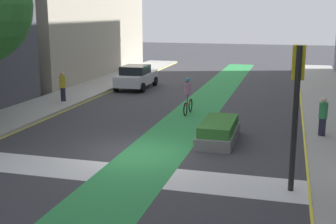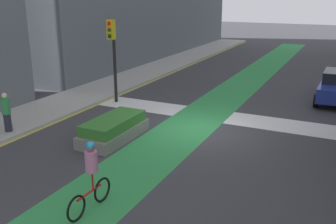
% 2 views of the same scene
% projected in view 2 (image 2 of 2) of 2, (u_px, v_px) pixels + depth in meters
% --- Properties ---
extents(ground_plane, '(120.00, 120.00, 0.00)m').
position_uv_depth(ground_plane, '(201.00, 129.00, 15.74)').
color(ground_plane, '#38383D').
extents(bike_lane_paint, '(2.40, 60.00, 0.01)m').
position_uv_depth(bike_lane_paint, '(187.00, 127.00, 16.00)').
color(bike_lane_paint, '#2D8C47').
rests_on(bike_lane_paint, ground_plane).
extents(crosswalk_band, '(12.00, 1.80, 0.01)m').
position_uv_depth(crosswalk_band, '(217.00, 116.00, 17.46)').
color(crosswalk_band, silver).
rests_on(crosswalk_band, ground_plane).
extents(sidewalk_right, '(3.00, 60.00, 0.15)m').
position_uv_depth(sidewalk_right, '(59.00, 105.00, 18.82)').
color(sidewalk_right, '#9E9E99').
rests_on(sidewalk_right, ground_plane).
extents(curb_stripe_right, '(0.16, 60.00, 0.01)m').
position_uv_depth(curb_stripe_right, '(83.00, 111.00, 18.22)').
color(curb_stripe_right, yellow).
rests_on(curb_stripe_right, ground_plane).
extents(traffic_signal_near_right, '(0.35, 0.52, 4.15)m').
position_uv_depth(traffic_signal_near_right, '(113.00, 45.00, 18.74)').
color(traffic_signal_near_right, black).
rests_on(traffic_signal_near_right, ground_plane).
extents(cyclist_in_lane, '(0.32, 1.73, 1.86)m').
position_uv_depth(cyclist_in_lane, '(90.00, 175.00, 9.65)').
color(cyclist_in_lane, black).
rests_on(cyclist_in_lane, ground_plane).
extents(pedestrian_sidewalk_right_a, '(0.34, 0.34, 1.56)m').
position_uv_depth(pedestrian_sidewalk_right_a, '(6.00, 112.00, 14.85)').
color(pedestrian_sidewalk_right_a, '#262638').
rests_on(pedestrian_sidewalk_right_a, sidewalk_right).
extents(median_planter, '(1.37, 3.15, 0.85)m').
position_uv_depth(median_planter, '(114.00, 129.00, 14.59)').
color(median_planter, slate).
rests_on(median_planter, ground_plane).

